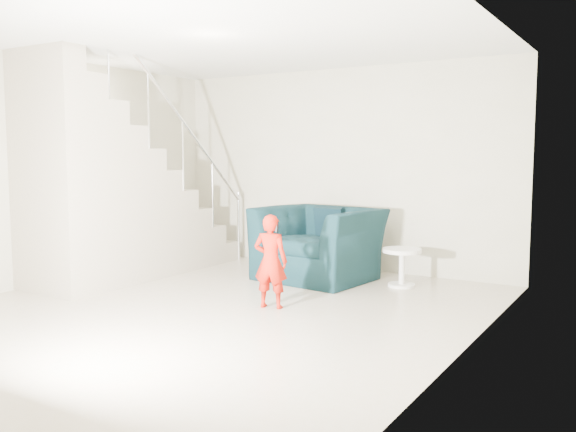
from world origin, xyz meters
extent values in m
plane|color=tan|center=(0.00, 0.00, 0.00)|extent=(5.50, 5.50, 0.00)
plane|color=silver|center=(0.00, 0.00, 2.70)|extent=(5.50, 5.50, 0.00)
plane|color=#ACA78C|center=(0.00, 2.75, 1.35)|extent=(5.00, 0.00, 5.00)
plane|color=#ACA78C|center=(-2.50, 0.00, 1.35)|extent=(0.00, 5.50, 5.50)
plane|color=#ACA78C|center=(2.50, 0.00, 1.35)|extent=(0.00, 5.50, 5.50)
imported|color=black|center=(0.16, 1.91, 0.44)|extent=(1.49, 1.34, 0.89)
imported|color=#9B050B|center=(0.44, 0.38, 0.48)|extent=(0.39, 0.31, 0.96)
cylinder|color=white|center=(1.22, 2.02, 0.43)|extent=(0.45, 0.45, 0.05)
cylinder|color=white|center=(1.22, 2.02, 0.20)|extent=(0.07, 0.07, 0.41)
cylinder|color=white|center=(1.22, 2.02, 0.02)|extent=(0.32, 0.32, 0.03)
cube|color=#ADA089|center=(-2.00, 2.35, 0.14)|extent=(1.00, 0.30, 0.27)
cube|color=#ADA089|center=(-2.00, 2.05, 0.27)|extent=(1.00, 0.30, 0.54)
cube|color=#ADA089|center=(-2.00, 1.75, 0.41)|extent=(1.00, 0.30, 0.81)
cube|color=#ADA089|center=(-2.00, 1.45, 0.54)|extent=(1.00, 0.30, 1.08)
cube|color=#ADA089|center=(-2.00, 1.15, 0.68)|extent=(1.00, 0.30, 1.35)
cube|color=#ADA089|center=(-2.00, 0.85, 0.81)|extent=(1.00, 0.30, 1.62)
cube|color=#ADA089|center=(-2.00, 0.55, 0.95)|extent=(1.00, 0.30, 1.89)
cube|color=#ADA089|center=(-2.00, 0.25, 1.08)|extent=(1.00, 0.30, 2.16)
cube|color=#ADA089|center=(-2.00, -0.05, 1.22)|extent=(1.00, 0.30, 2.43)
cube|color=#ADA089|center=(-2.00, -0.35, 1.35)|extent=(1.00, 0.30, 2.70)
cylinder|color=silver|center=(-1.50, 1.00, 2.25)|extent=(0.04, 3.03, 2.73)
cylinder|color=silver|center=(-1.50, 2.50, 0.50)|extent=(0.04, 0.04, 1.00)
cube|color=black|center=(0.14, 2.26, 0.69)|extent=(0.40, 0.19, 0.39)
cube|color=black|center=(-0.44, 1.84, 0.56)|extent=(0.05, 0.52, 0.58)
cube|color=black|center=(0.52, 0.38, 0.83)|extent=(0.03, 0.05, 0.10)
camera|label=1|loc=(3.77, -4.69, 1.56)|focal=38.00mm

